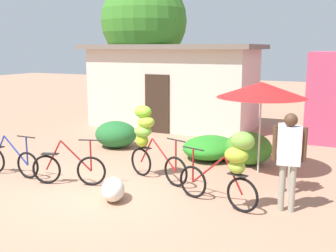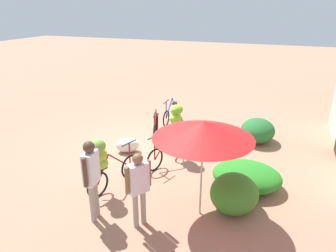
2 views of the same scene
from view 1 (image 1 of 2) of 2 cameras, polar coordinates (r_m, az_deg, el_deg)
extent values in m
plane|color=#A9785E|center=(8.41, -10.02, -9.19)|extent=(60.00, 60.00, 0.00)
cube|color=beige|center=(14.90, 0.78, 5.38)|extent=(5.80, 2.66, 2.84)
cube|color=#72665B|center=(14.82, 0.79, 11.15)|extent=(6.30, 3.16, 0.16)
cube|color=#332319|center=(13.73, -1.55, 3.14)|extent=(0.90, 0.06, 2.00)
cylinder|color=brown|center=(17.89, -3.31, 6.42)|extent=(0.29, 0.29, 2.91)
sphere|color=#377B26|center=(17.87, -3.40, 14.64)|extent=(3.69, 3.69, 3.69)
ellipsoid|color=#24682F|center=(11.90, -7.39, -1.17)|extent=(1.25, 1.09, 0.78)
ellipsoid|color=#288524|center=(10.73, 5.97, -3.03)|extent=(1.41, 1.69, 0.58)
ellipsoid|color=#3C8428|center=(10.29, 11.30, -3.09)|extent=(1.18, 1.04, 0.82)
cylinder|color=beige|center=(9.45, 12.86, -0.57)|extent=(0.04, 0.04, 2.05)
cone|color=red|center=(9.31, 13.10, 5.03)|extent=(2.02, 2.02, 0.35)
torus|color=black|center=(9.54, -19.23, -5.26)|extent=(0.61, 0.06, 0.61)
cylinder|color=navy|center=(9.69, -20.75, -3.25)|extent=(0.68, 0.04, 0.64)
cylinder|color=black|center=(9.39, -19.48, -1.46)|extent=(0.50, 0.03, 0.03)
cylinder|color=navy|center=(9.46, -19.36, -3.38)|extent=(0.04, 0.04, 0.65)
torus|color=black|center=(8.71, -10.81, -6.28)|extent=(0.62, 0.25, 0.64)
torus|color=black|center=(9.05, -16.82, -5.91)|extent=(0.62, 0.25, 0.64)
cylinder|color=maroon|center=(8.89, -15.91, -4.00)|extent=(0.37, 0.15, 0.66)
cylinder|color=maroon|center=(8.72, -12.91, -4.15)|extent=(0.64, 0.25, 0.67)
cylinder|color=black|center=(8.53, -10.97, -1.98)|extent=(0.48, 0.19, 0.03)
cylinder|color=maroon|center=(8.62, -10.89, -4.15)|extent=(0.04, 0.04, 0.67)
cube|color=black|center=(8.92, -16.36, -3.80)|extent=(0.39, 0.25, 0.02)
torus|color=black|center=(8.51, 1.11, -6.46)|extent=(0.63, 0.25, 0.65)
torus|color=black|center=(9.23, -3.83, -5.08)|extent=(0.63, 0.25, 0.65)
cylinder|color=maroon|center=(9.02, -3.05, -3.47)|extent=(0.40, 0.16, 0.62)
cylinder|color=maroon|center=(8.65, -0.59, -4.09)|extent=(0.69, 0.26, 0.63)
cylinder|color=black|center=(8.33, 1.12, -2.00)|extent=(0.48, 0.19, 0.03)
cylinder|color=maroon|center=(8.41, 1.11, -4.26)|extent=(0.04, 0.04, 0.68)
cube|color=black|center=(9.06, -3.40, -3.06)|extent=(0.39, 0.25, 0.02)
ellipsoid|color=#98BD25|center=(9.04, -3.70, -2.04)|extent=(0.44, 0.42, 0.30)
ellipsoid|color=#7BC240|center=(8.96, -3.58, -0.71)|extent=(0.50, 0.44, 0.26)
ellipsoid|color=#9CC334|center=(8.88, -3.12, 0.59)|extent=(0.44, 0.38, 0.27)
ellipsoid|color=#7AC22C|center=(8.89, -3.55, 2.04)|extent=(0.47, 0.41, 0.28)
torus|color=black|center=(7.91, 3.53, -7.88)|extent=(0.63, 0.22, 0.64)
torus|color=black|center=(7.34, 10.48, -9.58)|extent=(0.63, 0.22, 0.64)
cylinder|color=maroon|center=(7.33, 9.26, -6.95)|extent=(0.41, 0.15, 0.65)
cylinder|color=maroon|center=(7.61, 5.71, -6.17)|extent=(0.72, 0.23, 0.66)
cylinder|color=black|center=(7.72, 3.59, -3.20)|extent=(0.49, 0.16, 0.03)
cylinder|color=maroon|center=(7.81, 3.56, -5.57)|extent=(0.04, 0.04, 0.67)
cube|color=black|center=(7.28, 9.82, -6.82)|extent=(0.38, 0.23, 0.02)
ellipsoid|color=#96B63B|center=(7.26, 9.70, -5.68)|extent=(0.43, 0.41, 0.26)
ellipsoid|color=#9DBA30|center=(7.16, 9.66, -4.08)|extent=(0.45, 0.37, 0.28)
ellipsoid|color=#73A53D|center=(7.12, 10.54, -2.11)|extent=(0.45, 0.38, 0.33)
ellipsoid|color=silver|center=(7.85, -7.78, -8.88)|extent=(0.73, 0.83, 0.44)
cylinder|color=gray|center=(8.52, 16.03, -6.38)|extent=(0.11, 0.11, 0.79)
cylinder|color=gray|center=(8.41, 16.95, -6.67)|extent=(0.11, 0.11, 0.79)
cube|color=silver|center=(8.29, 16.75, -1.88)|extent=(0.44, 0.38, 0.62)
cylinder|color=brown|center=(8.44, 15.48, -1.36)|extent=(0.08, 0.08, 0.56)
cylinder|color=brown|center=(8.13, 18.09, -1.98)|extent=(0.08, 0.08, 0.56)
sphere|color=brown|center=(8.21, 16.91, 0.97)|extent=(0.21, 0.21, 0.21)
cylinder|color=gray|center=(7.53, 17.18, -8.47)|extent=(0.11, 0.11, 0.86)
cylinder|color=gray|center=(7.53, 15.80, -8.39)|extent=(0.11, 0.11, 0.86)
cube|color=silver|center=(7.31, 16.82, -2.70)|extent=(0.42, 0.25, 0.68)
cylinder|color=#4C3321|center=(7.31, 18.79, -2.55)|extent=(0.08, 0.08, 0.61)
cylinder|color=#4C3321|center=(7.31, 14.87, -2.33)|extent=(0.08, 0.08, 0.61)
sphere|color=#4C3321|center=(7.22, 17.02, 0.84)|extent=(0.23, 0.23, 0.23)
camera|label=2|loc=(11.09, 45.33, 14.77)|focal=33.15mm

